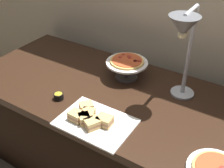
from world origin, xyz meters
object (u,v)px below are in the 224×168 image
sandwich_platter (92,119)px  sauce_cup_near (59,96)px  heat_lamp (184,36)px  pizza_plate_center (127,64)px

sandwich_platter → sauce_cup_near: sandwich_platter is taller
heat_lamp → sandwich_platter: heat_lamp is taller
sandwich_platter → sauce_cup_near: (-0.29, 0.06, -0.00)m
sandwich_platter → pizza_plate_center: bearing=98.1°
pizza_plate_center → heat_lamp: bearing=-17.6°
heat_lamp → pizza_plate_center: bearing=162.4°
heat_lamp → pizza_plate_center: size_ratio=2.05×
sauce_cup_near → heat_lamp: bearing=26.9°
heat_lamp → sandwich_platter: size_ratio=1.41×
pizza_plate_center → sauce_cup_near: pizza_plate_center is taller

